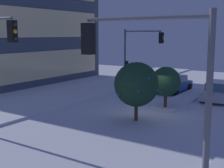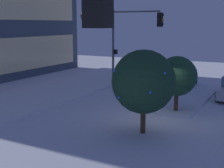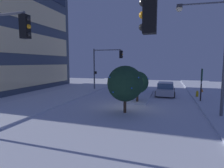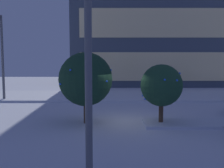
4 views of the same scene
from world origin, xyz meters
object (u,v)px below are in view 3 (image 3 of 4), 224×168
car_far (130,86)px  decorated_tree_median (138,82)px  traffic_light_corner_far_right (105,62)px  car_near (165,89)px  street_lamp_arched (211,43)px  parking_info_sign (201,81)px  decorated_tree_left_of_median (125,84)px  fire_hydrant (197,94)px  construction_cone (202,91)px

car_far → decorated_tree_median: 6.86m
traffic_light_corner_far_right → car_near: bearing=-10.6°
traffic_light_corner_far_right → decorated_tree_median: 8.69m
street_lamp_arched → parking_info_sign: bearing=-98.1°
parking_info_sign → decorated_tree_left_of_median: decorated_tree_left_of_median is taller
car_near → street_lamp_arched: bearing=-159.5°
street_lamp_arched → fire_hydrant: size_ratio=10.06×
fire_hydrant → construction_cone: size_ratio=1.40×
parking_info_sign → car_far: bearing=-31.4°
decorated_tree_median → traffic_light_corner_far_right: bearing=39.7°
street_lamp_arched → decorated_tree_left_of_median: (-0.61, 5.69, -2.87)m
car_near → decorated_tree_median: bearing=154.9°
decorated_tree_median → fire_hydrant: bearing=-52.8°
car_near → decorated_tree_left_of_median: 9.29m
traffic_light_corner_far_right → construction_cone: size_ratio=10.23×
street_lamp_arched → construction_cone: (11.10, -1.47, -4.80)m
parking_info_sign → decorated_tree_median: 6.03m
car_near → parking_info_sign: bearing=-132.9°
car_far → street_lamp_arched: 12.79m
traffic_light_corner_far_right → parking_info_sign: size_ratio=1.76×
traffic_light_corner_far_right → decorated_tree_left_of_median: (-10.21, -5.07, -1.66)m
parking_info_sign → construction_cone: size_ratio=5.81×
construction_cone → car_far: bearing=100.0°
parking_info_sign → fire_hydrant: bearing=-91.9°
car_far → parking_info_sign: (-4.54, -7.65, 1.34)m
parking_info_sign → decorated_tree_left_of_median: size_ratio=0.90×
fire_hydrant → traffic_light_corner_far_right: bearing=79.1°
car_far → parking_info_sign: bearing=63.5°
car_near → street_lamp_arched: (-8.13, -2.90, 4.37)m
traffic_light_corner_far_right → fire_hydrant: size_ratio=7.29×
fire_hydrant → parking_info_sign: bearing=178.8°
parking_info_sign → decorated_tree_median: bearing=18.0°
street_lamp_arched → parking_info_sign: (5.02, -0.36, -3.03)m
street_lamp_arched → fire_hydrant: (7.46, -0.41, -4.71)m
car_far → decorated_tree_median: (-6.47, -1.94, 1.22)m
fire_hydrant → decorated_tree_left_of_median: bearing=142.9°
decorated_tree_median → decorated_tree_left_of_median: bearing=174.8°
parking_info_sign → car_near: bearing=-44.4°
decorated_tree_median → street_lamp_arched: bearing=-119.9°
car_near → decorated_tree_left_of_median: decorated_tree_left_of_median is taller
street_lamp_arched → construction_cone: bearing=-101.6°
car_near → decorated_tree_median: decorated_tree_median is taller
fire_hydrant → car_near: bearing=78.6°
car_far → construction_cone: (1.55, -8.76, -0.44)m
car_far → traffic_light_corner_far_right: 4.69m
traffic_light_corner_far_right → decorated_tree_median: traffic_light_corner_far_right is taller
decorated_tree_median → construction_cone: bearing=-40.4°
street_lamp_arched → decorated_tree_median: bearing=-34.0°
fire_hydrant → street_lamp_arched: bearing=176.9°
car_far → traffic_light_corner_far_right: size_ratio=0.81×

